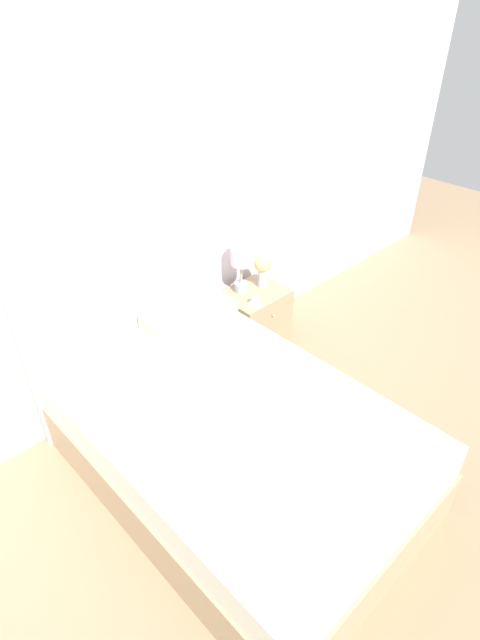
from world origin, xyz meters
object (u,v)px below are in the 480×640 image
(table_lamp, at_px, (241,260))
(teacup, at_px, (255,301))
(nightstand, at_px, (254,320))
(flower_vase, at_px, (263,267))
(bed, at_px, (226,435))

(table_lamp, relative_size, teacup, 3.83)
(nightstand, bearing_deg, flower_vase, 11.67)
(flower_vase, xyz_separation_m, teacup, (-0.23, -0.15, -0.15))
(flower_vase, bearing_deg, nightstand, -168.33)
(table_lamp, bearing_deg, bed, -137.99)
(table_lamp, height_order, teacup, table_lamp)
(flower_vase, bearing_deg, table_lamp, 160.03)
(nightstand, relative_size, table_lamp, 1.37)
(nightstand, bearing_deg, bed, -142.72)
(table_lamp, distance_m, flower_vase, 0.21)
(nightstand, xyz_separation_m, table_lamp, (-0.06, 0.09, 0.55))
(bed, bearing_deg, nightstand, 37.28)
(flower_vase, bearing_deg, teacup, -147.46)
(nightstand, height_order, table_lamp, table_lamp)
(flower_vase, distance_m, teacup, 0.32)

